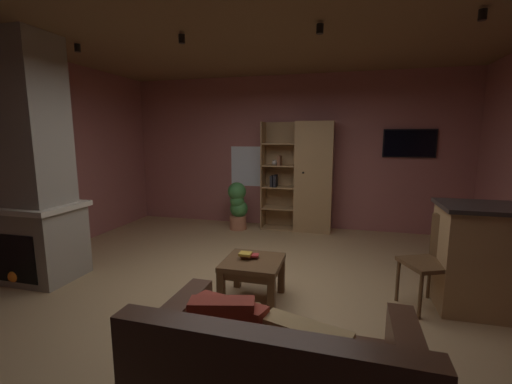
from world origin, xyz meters
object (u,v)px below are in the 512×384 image
bookshelf_cabinet (309,177)px  coffee_table (253,268)px  table_book_0 (248,256)px  potted_floor_plant (238,205)px  table_book_2 (245,254)px  dining_chair (435,257)px  table_book_1 (252,255)px  wall_mounted_tv (409,143)px  stone_fireplace (28,174)px

bookshelf_cabinet → coffee_table: bearing=-95.2°
coffee_table → table_book_0: table_book_0 is taller
bookshelf_cabinet → potted_floor_plant: (-1.26, -0.25, -0.51)m
coffee_table → potted_floor_plant: 2.78m
table_book_2 → dining_chair: bearing=9.5°
table_book_0 → potted_floor_plant: size_ratio=0.14×
dining_chair → table_book_1: bearing=-171.4°
bookshelf_cabinet → table_book_2: size_ratio=15.77×
table_book_2 → wall_mounted_tv: bearing=56.8°
stone_fireplace → bookshelf_cabinet: 4.17m
bookshelf_cabinet → potted_floor_plant: size_ratio=2.24×
stone_fireplace → potted_floor_plant: stone_fireplace is taller
table_book_0 → wall_mounted_tv: bearing=56.3°
table_book_1 → wall_mounted_tv: wall_mounted_tv is taller
dining_chair → potted_floor_plant: (-2.76, 2.28, -0.07)m
potted_floor_plant → coffee_table: bearing=-69.0°
bookshelf_cabinet → table_book_2: (-0.34, -2.84, -0.48)m
table_book_1 → dining_chair: size_ratio=0.14×
potted_floor_plant → bookshelf_cabinet: bearing=11.3°
bookshelf_cabinet → potted_floor_plant: bookshelf_cabinet is taller
table_book_0 → wall_mounted_tv: 3.77m
table_book_2 → dining_chair: 1.87m
wall_mounted_tv → table_book_2: bearing=-123.2°
stone_fireplace → bookshelf_cabinet: size_ratio=1.43×
potted_floor_plant → stone_fireplace: bearing=-121.8°
table_book_1 → table_book_2: size_ratio=1.03×
stone_fireplace → table_book_2: stone_fireplace is taller
table_book_1 → table_book_2: (-0.06, -0.04, 0.02)m
stone_fireplace → potted_floor_plant: bearing=58.2°
wall_mounted_tv → bookshelf_cabinet: bearing=-172.8°
coffee_table → wall_mounted_tv: wall_mounted_tv is taller
bookshelf_cabinet → table_book_0: (-0.33, -2.78, -0.52)m
table_book_2 → table_book_0: bearing=84.0°
bookshelf_cabinet → coffee_table: (-0.26, -2.84, -0.62)m
stone_fireplace → table_book_0: size_ratio=22.97×
coffee_table → potted_floor_plant: size_ratio=0.69×
stone_fireplace → table_book_0: stone_fireplace is taller
coffee_table → dining_chair: 1.80m
stone_fireplace → bookshelf_cabinet: stone_fireplace is taller
table_book_2 → table_book_1: bearing=32.2°
bookshelf_cabinet → table_book_2: bookshelf_cabinet is taller
bookshelf_cabinet → table_book_1: bookshelf_cabinet is taller
table_book_0 → table_book_1: 0.07m
dining_chair → wall_mounted_tv: size_ratio=1.09×
wall_mounted_tv → table_book_1: bearing=-122.7°
table_book_2 → potted_floor_plant: potted_floor_plant is taller
table_book_2 → potted_floor_plant: size_ratio=0.14×
stone_fireplace → potted_floor_plant: size_ratio=3.20×
bookshelf_cabinet → table_book_2: 2.90m
coffee_table → table_book_1: size_ratio=4.68×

